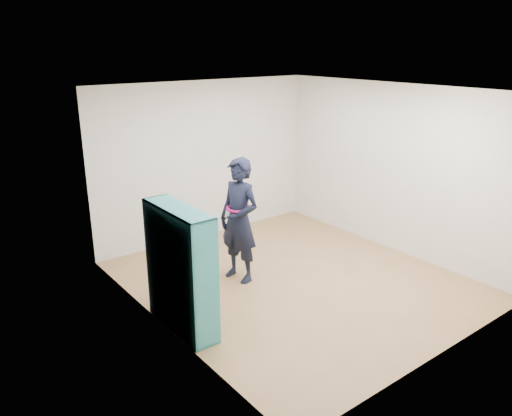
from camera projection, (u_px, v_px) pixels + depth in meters
floor at (294, 280)px, 6.97m from camera, size 4.50×4.50×0.00m
ceiling at (300, 90)px, 6.16m from camera, size 4.50×4.50×0.00m
wall_left at (160, 223)px, 5.41m from camera, size 0.02×4.50×2.60m
wall_right at (393, 169)px, 7.72m from camera, size 0.02×4.50×2.60m
wall_back at (206, 161)px, 8.26m from camera, size 4.00×0.02×2.60m
wall_front at (451, 242)px, 4.87m from camera, size 4.00×0.02×2.60m
bookshelf at (179, 272)px, 5.59m from camera, size 0.32×1.10×1.46m
person at (239, 220)px, 6.76m from camera, size 0.53×0.70×1.73m
smartphone at (228, 214)px, 6.67m from camera, size 0.05×0.09×0.14m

